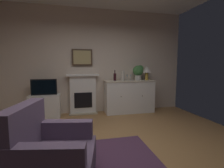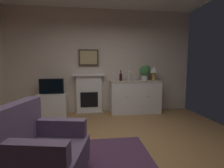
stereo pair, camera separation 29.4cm
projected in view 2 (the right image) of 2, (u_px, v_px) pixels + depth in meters
The scene contains 14 objects.
ground_plane at pixel (112, 159), 2.43m from camera, with size 5.27×5.00×0.10m, color #9E7042.
wall_rear at pixel (101, 62), 4.70m from camera, with size 5.27×0.06×2.90m, color beige.
fireplace_unit at pixel (89, 94), 4.63m from camera, with size 0.87×0.30×1.10m.
framed_picture at pixel (89, 58), 4.56m from camera, with size 0.55×0.04×0.45m.
sideboard_cabinet at pixel (135, 97), 4.62m from camera, with size 1.41×0.49×0.92m.
table_lamp at pixel (154, 71), 4.61m from camera, with size 0.26×0.26×0.40m.
wine_bottle at pixel (121, 77), 4.54m from camera, with size 0.08×0.08×0.29m.
wine_glass_left at pixel (133, 76), 4.55m from camera, with size 0.07×0.07×0.16m.
wine_glass_center at pixel (137, 76), 4.58m from camera, with size 0.07×0.07×0.16m.
vase_decorative at pixel (129, 76), 4.48m from camera, with size 0.11×0.11×0.28m.
tv_cabinet at pixel (52, 105), 4.37m from camera, with size 0.75×0.42×0.59m.
tv_set at pixel (51, 86), 4.29m from camera, with size 0.62×0.07×0.40m.
potted_plant_small at pixel (145, 71), 4.63m from camera, with size 0.30×0.30×0.43m.
armchair at pixel (41, 151), 1.82m from camera, with size 0.94×0.91×0.92m.
Camera 2 is at (-0.28, -2.27, 1.32)m, focal length 26.28 mm.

